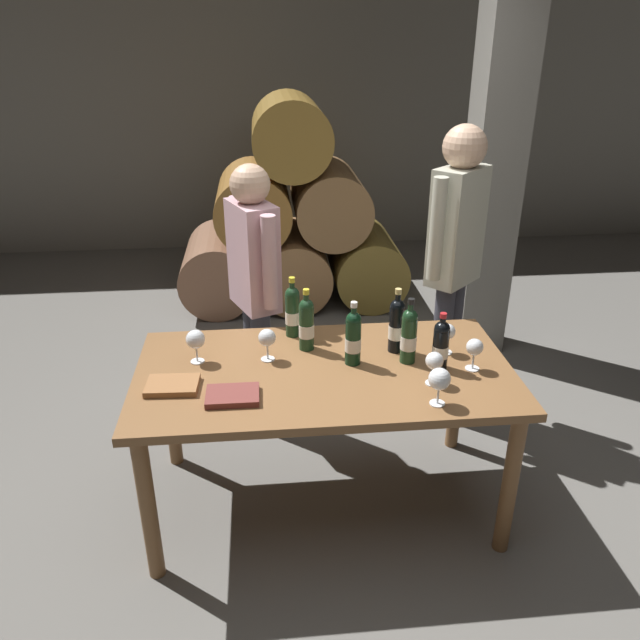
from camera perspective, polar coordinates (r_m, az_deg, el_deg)
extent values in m
plane|color=#66635E|center=(3.28, 0.36, -16.09)|extent=(14.00, 14.00, 0.00)
cube|color=slate|center=(6.69, -3.53, 18.69)|extent=(10.00, 0.24, 2.80)
cylinder|color=brown|center=(5.39, -9.23, 4.72)|extent=(0.60, 0.90, 0.60)
cylinder|color=olive|center=(5.38, -2.51, 5.00)|extent=(0.60, 0.90, 0.60)
cylinder|color=brown|center=(5.45, 4.15, 5.22)|extent=(0.60, 0.90, 0.60)
cylinder|color=brown|center=(5.21, -6.14, 10.49)|extent=(0.60, 0.90, 0.60)
cylinder|color=brown|center=(5.25, 0.88, 10.72)|extent=(0.60, 0.90, 0.60)
cylinder|color=olive|center=(5.11, -2.74, 16.56)|extent=(0.60, 0.90, 0.60)
cube|color=slate|center=(4.42, 15.59, 13.11)|extent=(0.32, 0.32, 2.60)
cube|color=brown|center=(2.84, 0.40, -4.82)|extent=(1.70, 0.90, 0.04)
cylinder|color=brown|center=(2.78, -15.39, -16.29)|extent=(0.07, 0.07, 0.72)
cylinder|color=brown|center=(2.92, 16.91, -14.18)|extent=(0.07, 0.07, 0.72)
cylinder|color=brown|center=(3.40, -13.47, -7.58)|extent=(0.07, 0.07, 0.72)
cylinder|color=brown|center=(3.51, 12.36, -6.28)|extent=(0.07, 0.07, 0.72)
cylinder|color=#19381E|center=(2.95, -1.24, -0.76)|extent=(0.07, 0.07, 0.22)
sphere|color=#19381E|center=(2.91, -1.26, 1.25)|extent=(0.07, 0.07, 0.07)
cylinder|color=#19381E|center=(2.90, -1.27, 1.76)|extent=(0.03, 0.03, 0.07)
cylinder|color=gold|center=(2.88, -1.27, 2.60)|extent=(0.03, 0.03, 0.02)
cylinder|color=silver|center=(2.96, -1.24, -0.95)|extent=(0.07, 0.07, 0.06)
cylinder|color=#19381E|center=(3.09, -2.51, 0.43)|extent=(0.07, 0.07, 0.22)
sphere|color=#19381E|center=(3.04, -2.55, 2.38)|extent=(0.07, 0.07, 0.07)
cylinder|color=#19381E|center=(3.03, -2.56, 2.87)|extent=(0.03, 0.03, 0.07)
cylinder|color=gold|center=(3.01, -2.58, 3.68)|extent=(0.03, 0.03, 0.02)
cylinder|color=silver|center=(3.09, -2.51, 0.25)|extent=(0.07, 0.07, 0.06)
cylinder|color=#19381E|center=(2.87, 8.07, -1.82)|extent=(0.07, 0.07, 0.22)
sphere|color=#19381E|center=(2.82, 8.21, 0.28)|extent=(0.07, 0.07, 0.07)
cylinder|color=#19381E|center=(2.81, 8.25, 0.81)|extent=(0.03, 0.03, 0.07)
cylinder|color=black|center=(2.79, 8.31, 1.69)|extent=(0.03, 0.03, 0.03)
cylinder|color=silver|center=(2.87, 8.06, -2.01)|extent=(0.07, 0.07, 0.07)
cylinder|color=black|center=(2.96, 6.96, -0.86)|extent=(0.07, 0.07, 0.22)
sphere|color=black|center=(2.91, 7.08, 1.21)|extent=(0.07, 0.07, 0.07)
cylinder|color=black|center=(2.90, 7.11, 1.73)|extent=(0.03, 0.03, 0.07)
cylinder|color=tan|center=(2.88, 7.16, 2.60)|extent=(0.03, 0.03, 0.03)
cylinder|color=silver|center=(2.96, 6.95, -1.06)|extent=(0.07, 0.07, 0.07)
cylinder|color=black|center=(2.84, 10.91, -2.63)|extent=(0.07, 0.07, 0.19)
sphere|color=black|center=(2.80, 11.07, -0.80)|extent=(0.07, 0.07, 0.07)
cylinder|color=black|center=(2.79, 11.12, -0.36)|extent=(0.03, 0.03, 0.06)
cylinder|color=#B21E23|center=(2.77, 11.18, 0.41)|extent=(0.03, 0.03, 0.02)
cylinder|color=silver|center=(2.85, 10.89, -2.80)|extent=(0.07, 0.07, 0.06)
cylinder|color=black|center=(2.83, 3.03, -2.04)|extent=(0.07, 0.07, 0.21)
sphere|color=black|center=(2.78, 3.08, 0.03)|extent=(0.07, 0.07, 0.07)
cylinder|color=black|center=(2.77, 3.10, 0.55)|extent=(0.03, 0.03, 0.07)
cylinder|color=silver|center=(2.75, 3.12, 1.41)|extent=(0.03, 0.03, 0.02)
cylinder|color=silver|center=(2.84, 3.03, -2.23)|extent=(0.07, 0.07, 0.06)
cylinder|color=white|center=(2.94, -11.10, -3.72)|extent=(0.06, 0.06, 0.00)
cylinder|color=white|center=(2.92, -11.16, -3.03)|extent=(0.01, 0.01, 0.07)
sphere|color=white|center=(2.89, -11.29, -1.73)|extent=(0.09, 0.09, 0.09)
cylinder|color=white|center=(2.92, -4.78, -3.57)|extent=(0.06, 0.06, 0.00)
cylinder|color=white|center=(2.90, -4.80, -2.88)|extent=(0.01, 0.01, 0.07)
sphere|color=white|center=(2.86, -4.86, -1.61)|extent=(0.08, 0.08, 0.08)
cylinder|color=white|center=(2.63, 10.64, -7.48)|extent=(0.06, 0.06, 0.00)
cylinder|color=white|center=(2.61, 10.71, -6.74)|extent=(0.01, 0.01, 0.07)
sphere|color=white|center=(2.57, 10.84, -5.30)|extent=(0.09, 0.09, 0.09)
cylinder|color=white|center=(2.76, 10.22, -5.68)|extent=(0.06, 0.06, 0.00)
cylinder|color=white|center=(2.74, 10.28, -4.96)|extent=(0.01, 0.01, 0.07)
sphere|color=white|center=(2.71, 10.39, -3.67)|extent=(0.08, 0.08, 0.08)
cylinder|color=white|center=(3.02, 11.35, -2.90)|extent=(0.06, 0.06, 0.00)
cylinder|color=white|center=(3.00, 11.41, -2.23)|extent=(0.01, 0.01, 0.07)
sphere|color=white|center=(2.97, 11.53, -1.03)|extent=(0.08, 0.08, 0.08)
cylinder|color=white|center=(2.91, 13.70, -4.32)|extent=(0.06, 0.06, 0.00)
cylinder|color=white|center=(2.89, 13.78, -3.63)|extent=(0.01, 0.01, 0.07)
sphere|color=white|center=(2.86, 13.93, -2.40)|extent=(0.08, 0.08, 0.08)
cube|color=brown|center=(2.64, -7.97, -6.84)|extent=(0.22, 0.16, 0.03)
cube|color=#936038|center=(2.75, -13.30, -5.83)|extent=(0.23, 0.17, 0.03)
cylinder|color=#383842|center=(3.83, 11.78, -2.26)|extent=(0.11, 0.11, 0.85)
cylinder|color=#383842|center=(3.75, 10.92, -2.86)|extent=(0.11, 0.11, 0.85)
cube|color=#B2B29E|center=(3.51, 12.39, 8.31)|extent=(0.36, 0.35, 0.64)
cylinder|color=#B2B29E|center=(3.68, 14.10, 9.44)|extent=(0.08, 0.08, 0.54)
cylinder|color=#B2B29E|center=(3.32, 10.62, 8.10)|extent=(0.08, 0.08, 0.54)
sphere|color=tan|center=(3.41, 13.07, 15.13)|extent=(0.23, 0.23, 0.23)
cylinder|color=#383842|center=(3.68, -5.96, -3.84)|extent=(0.11, 0.11, 0.77)
cylinder|color=#383842|center=(3.59, -5.27, -4.60)|extent=(0.11, 0.11, 0.77)
cube|color=#CC9EA8|center=(3.35, -6.10, 5.83)|extent=(0.29, 0.36, 0.58)
cylinder|color=#CC9EA8|center=(3.53, -7.47, 7.25)|extent=(0.08, 0.08, 0.49)
cylinder|color=#CC9EA8|center=(3.16, -4.63, 5.22)|extent=(0.08, 0.08, 0.49)
sphere|color=tan|center=(3.25, -6.41, 12.19)|extent=(0.21, 0.21, 0.21)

